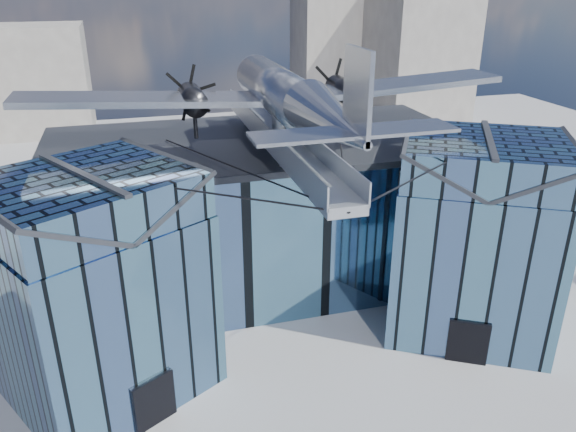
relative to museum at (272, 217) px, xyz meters
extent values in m
plane|color=gray|center=(0.00, -5.82, -5.54)|extent=(120.00, 120.00, 0.00)
cube|color=#466B8F|center=(0.00, 3.18, -0.79)|extent=(28.00, 14.00, 9.50)
cube|color=#292C32|center=(0.00, 3.18, 4.16)|extent=(28.00, 14.00, 0.40)
cube|color=#466B8F|center=(-10.50, -6.82, -0.79)|extent=(11.79, 11.43, 9.50)
cube|color=#466B8F|center=(-10.50, -6.82, 5.06)|extent=(11.56, 11.20, 2.20)
cube|color=#292C32|center=(-12.45, -7.94, 5.06)|extent=(7.98, 9.23, 2.40)
cube|color=#292C32|center=(-8.55, -5.69, 5.06)|extent=(7.98, 9.23, 2.40)
cube|color=#292C32|center=(-10.50, -6.82, 6.21)|extent=(4.30, 7.10, 0.18)
cube|color=black|center=(-8.48, -10.33, -4.24)|extent=(2.03, 1.32, 2.60)
cube|color=black|center=(-6.60, -4.57, -0.79)|extent=(0.34, 0.34, 9.50)
cube|color=#466B8F|center=(10.50, -6.82, -0.79)|extent=(11.79, 11.43, 9.50)
cube|color=#466B8F|center=(10.50, -6.82, 5.06)|extent=(11.56, 11.20, 2.20)
cube|color=#292C32|center=(8.55, -5.69, 5.06)|extent=(7.98, 9.23, 2.40)
cube|color=#292C32|center=(12.45, -7.94, 5.06)|extent=(7.98, 9.23, 2.40)
cube|color=#292C32|center=(10.50, -6.82, 6.21)|extent=(4.30, 7.10, 0.18)
cube|color=black|center=(8.48, -10.33, -4.24)|extent=(2.03, 1.32, 2.60)
cube|color=black|center=(6.60, -4.57, -0.79)|extent=(0.34, 0.34, 9.50)
cube|color=#9FA5AD|center=(0.00, -2.32, 5.56)|extent=(1.80, 21.00, 0.50)
cube|color=#9FA5AD|center=(-0.90, -2.32, 6.21)|extent=(0.08, 21.00, 1.10)
cube|color=#9FA5AD|center=(0.90, -2.32, 6.21)|extent=(0.08, 21.00, 1.10)
cylinder|color=#9FA5AD|center=(0.00, 7.18, 4.89)|extent=(0.44, 0.44, 1.35)
cylinder|color=#9FA5AD|center=(0.00, 1.18, 4.89)|extent=(0.44, 0.44, 1.35)
cylinder|color=#9FA5AD|center=(0.00, -2.82, 4.89)|extent=(0.44, 0.44, 1.35)
cylinder|color=#9FA5AD|center=(0.00, -1.82, 6.51)|extent=(0.70, 0.70, 1.40)
cylinder|color=black|center=(-5.25, -9.82, 5.86)|extent=(10.55, 6.08, 0.69)
cylinder|color=black|center=(5.25, -9.82, 5.86)|extent=(10.55, 6.08, 0.69)
cylinder|color=black|center=(-3.00, -4.32, 5.01)|extent=(6.09, 17.04, 1.19)
cylinder|color=black|center=(3.00, -4.32, 5.01)|extent=(6.09, 17.04, 1.19)
cylinder|color=#9FA4AC|center=(0.00, -1.82, 8.46)|extent=(2.50, 11.00, 2.50)
sphere|color=#9FA4AC|center=(0.00, 3.68, 8.46)|extent=(2.50, 2.50, 2.50)
cube|color=black|center=(0.00, 2.68, 9.15)|extent=(1.60, 1.40, 0.50)
cone|color=#9FA4AC|center=(0.00, -10.82, 8.76)|extent=(2.50, 7.00, 2.50)
cube|color=#9FA4AC|center=(0.00, -13.12, 10.36)|extent=(0.18, 2.40, 3.40)
cube|color=#9FA4AC|center=(0.00, -13.02, 8.96)|extent=(8.00, 1.80, 0.14)
cube|color=#9FA4AC|center=(-7.00, -0.82, 8.16)|extent=(14.00, 3.20, 1.08)
cylinder|color=black|center=(-4.60, -0.22, 7.91)|extent=(1.44, 3.20, 1.44)
cone|color=black|center=(-4.60, 1.58, 7.91)|extent=(0.70, 0.70, 0.70)
cube|color=black|center=(-4.60, 1.73, 7.91)|extent=(1.05, 0.06, 3.33)
cube|color=black|center=(-4.60, 1.73, 7.91)|extent=(2.53, 0.06, 2.53)
cube|color=black|center=(-4.60, 1.73, 7.91)|extent=(3.33, 0.06, 1.05)
cylinder|color=black|center=(-4.60, -0.82, 6.69)|extent=(0.24, 0.24, 1.75)
cube|color=#9FA4AC|center=(7.00, -0.82, 8.16)|extent=(14.00, 3.20, 1.08)
cylinder|color=black|center=(4.60, -0.22, 7.91)|extent=(1.44, 3.20, 1.44)
cone|color=black|center=(4.60, 1.58, 7.91)|extent=(0.70, 0.70, 0.70)
cube|color=black|center=(4.60, 1.73, 7.91)|extent=(1.05, 0.06, 3.33)
cube|color=black|center=(4.60, 1.73, 7.91)|extent=(2.53, 0.06, 2.53)
cube|color=black|center=(4.60, 1.73, 7.91)|extent=(3.33, 0.06, 1.05)
cylinder|color=black|center=(4.60, -0.82, 6.69)|extent=(0.24, 0.24, 1.75)
cube|color=gray|center=(32.00, 42.18, 3.46)|extent=(12.00, 14.00, 18.00)
cube|color=gray|center=(-20.00, 49.18, 1.46)|extent=(14.00, 10.00, 14.00)
cube|color=gray|center=(22.00, 52.18, 7.46)|extent=(9.00, 9.00, 26.00)
cylinder|color=#352615|center=(23.39, 3.75, -4.12)|extent=(0.48, 0.48, 2.83)
sphere|color=#204618|center=(23.39, 3.75, -1.59)|extent=(4.50, 4.50, 3.71)
camera|label=1|loc=(-8.08, -32.23, 14.47)|focal=35.00mm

